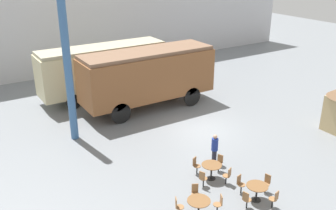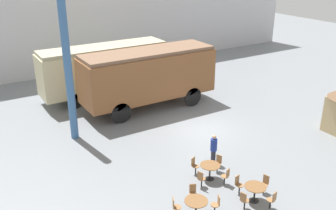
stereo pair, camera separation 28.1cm
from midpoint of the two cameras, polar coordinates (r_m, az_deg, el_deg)
name	(u,v)px [view 1 (the left image)]	position (r m, az deg, el deg)	size (l,w,h in m)	color
ground_plane	(201,128)	(23.25, 4.66, -3.57)	(80.00, 80.00, 0.00)	gray
backdrop_wall	(99,20)	(34.92, -10.71, 12.63)	(44.00, 0.15, 9.00)	silver
passenger_coach_vintage	(103,68)	(27.99, -10.09, 5.63)	(9.43, 2.50, 3.86)	beige
passenger_coach_wooden	(148,74)	(25.47, -3.42, 4.74)	(9.20, 2.87, 4.09)	brown
cafe_table_near	(212,167)	(18.09, 6.20, -9.42)	(0.96, 0.96, 0.77)	black
cafe_table_mid	(199,203)	(15.85, 4.19, -14.66)	(0.97, 0.97, 0.70)	black
cafe_table_far	(257,188)	(17.01, 12.94, -12.28)	(0.95, 0.95, 0.74)	black
cafe_chair_0	(196,164)	(18.49, 3.82, -9.00)	(0.38, 0.40, 0.87)	black
cafe_chair_1	(203,178)	(17.51, 4.86, -11.00)	(0.40, 0.38, 0.87)	black
cafe_chair_2	(228,175)	(17.85, 8.64, -10.49)	(0.38, 0.40, 0.87)	black
cafe_chair_3	(219,162)	(18.81, 7.41, -8.57)	(0.40, 0.38, 0.87)	black
cafe_chair_4	(195,192)	(16.58, 3.66, -13.09)	(0.39, 0.40, 0.87)	black
cafe_chair_5	(178,206)	(15.79, 1.00, -15.09)	(0.40, 0.39, 0.87)	black
cafe_chair_7	(219,203)	(16.05, 7.30, -14.59)	(0.40, 0.39, 0.87)	black
cafe_chair_8	(246,199)	(16.45, 11.36, -13.86)	(0.38, 0.36, 0.87)	black
cafe_chair_9	(275,198)	(16.75, 15.45, -13.54)	(0.36, 0.38, 0.87)	black
cafe_chair_10	(267,182)	(17.69, 14.34, -11.32)	(0.38, 0.36, 0.87)	black
cafe_chair_11	(240,183)	(17.40, 10.48, -11.57)	(0.36, 0.38, 0.87)	black
visitor_person	(215,148)	(19.26, 6.70, -6.50)	(0.34, 0.34, 1.61)	#262633
support_pillar	(68,73)	(21.25, -15.31, 4.79)	(0.44, 0.44, 8.00)	#386093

